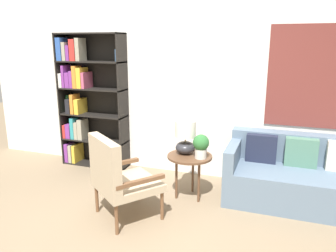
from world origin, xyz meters
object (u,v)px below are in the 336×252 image
(side_table, at_px, (190,160))
(couch, at_px, (299,177))
(table_lamp, at_px, (185,137))
(armchair, at_px, (117,175))
(bookshelf, at_px, (84,98))
(potted_plant, at_px, (201,145))

(side_table, bearing_deg, couch, 15.09)
(side_table, relative_size, table_lamp, 1.32)
(couch, distance_m, side_table, 1.29)
(armchair, xyz_separation_m, table_lamp, (0.50, 0.78, 0.24))
(side_table, bearing_deg, bookshelf, 162.06)
(armchair, bearing_deg, potted_plant, 44.12)
(armchair, height_order, potted_plant, armchair)
(side_table, bearing_deg, table_lamp, 144.47)
(armchair, height_order, side_table, armchair)
(bookshelf, relative_size, table_lamp, 4.84)
(table_lamp, bearing_deg, side_table, -35.53)
(couch, xyz_separation_m, table_lamp, (-1.30, -0.28, 0.44))
(bookshelf, height_order, table_lamp, bookshelf)
(bookshelf, height_order, potted_plant, bookshelf)
(couch, relative_size, potted_plant, 5.87)
(armchair, relative_size, table_lamp, 2.24)
(bookshelf, distance_m, armchair, 1.87)
(armchair, distance_m, couch, 2.10)
(bookshelf, distance_m, couch, 3.11)
(bookshelf, bearing_deg, potted_plant, -17.88)
(armchair, bearing_deg, couch, 30.60)
(table_lamp, relative_size, potted_plant, 1.45)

